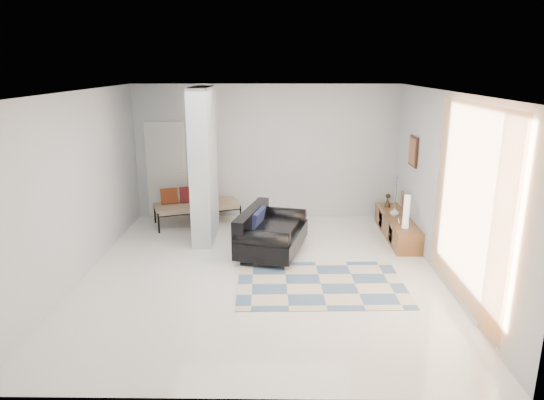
{
  "coord_description": "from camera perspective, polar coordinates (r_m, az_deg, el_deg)",
  "views": [
    {
      "loc": [
        0.26,
        -7.05,
        3.16
      ],
      "look_at": [
        0.16,
        0.6,
        1.03
      ],
      "focal_mm": 32.0,
      "sensor_mm": 36.0,
      "label": 1
    }
  ],
  "objects": [
    {
      "name": "ceiling",
      "position": [
        7.07,
        -1.38,
        12.64
      ],
      "size": [
        6.0,
        6.0,
        0.0
      ],
      "primitive_type": "plane",
      "rotation": [
        3.14,
        0.0,
        0.0
      ],
      "color": "white",
      "rests_on": "wall_back"
    },
    {
      "name": "daybed",
      "position": [
        10.05,
        -8.98,
        -0.45
      ],
      "size": [
        1.82,
        1.23,
        0.77
      ],
      "rotation": [
        0.0,
        0.0,
        0.35
      ],
      "color": "black",
      "rests_on": "floor"
    },
    {
      "name": "curtain",
      "position": [
        6.6,
        22.15,
        -0.63
      ],
      "size": [
        0.0,
        2.55,
        2.55
      ],
      "primitive_type": "plane",
      "rotation": [
        1.57,
        0.0,
        1.57
      ],
      "color": "#FF9A43",
      "rests_on": "wall_right"
    },
    {
      "name": "loveseat",
      "position": [
        8.43,
        -0.37,
        -3.87
      ],
      "size": [
        1.31,
        1.8,
        0.76
      ],
      "rotation": [
        0.0,
        0.0,
        -0.24
      ],
      "color": "silver",
      "rests_on": "floor"
    },
    {
      "name": "wall_front",
      "position": [
        4.43,
        -2.68,
        -7.9
      ],
      "size": [
        6.0,
        0.0,
        6.0
      ],
      "primitive_type": "plane",
      "rotation": [
        -1.57,
        0.0,
        0.0
      ],
      "color": "silver",
      "rests_on": "ground"
    },
    {
      "name": "partition_column",
      "position": [
        8.93,
        -8.03,
        4.05
      ],
      "size": [
        0.35,
        1.2,
        2.8
      ],
      "primitive_type": "cube",
      "color": "silver",
      "rests_on": "floor"
    },
    {
      "name": "area_rug",
      "position": [
        7.38,
        5.75,
        -9.81
      ],
      "size": [
        2.52,
        1.72,
        0.01
      ],
      "primitive_type": "cube",
      "rotation": [
        0.0,
        0.0,
        0.03
      ],
      "color": "beige",
      "rests_on": "floor"
    },
    {
      "name": "cylinder_lamp",
      "position": [
        8.77,
        15.53,
        -1.33
      ],
      "size": [
        0.11,
        0.11,
        0.59
      ],
      "primitive_type": "cylinder",
      "color": "silver",
      "rests_on": "media_console"
    },
    {
      "name": "vase",
      "position": [
        9.45,
        14.25,
        -1.37
      ],
      "size": [
        0.18,
        0.18,
        0.17
      ],
      "primitive_type": "imported",
      "rotation": [
        0.0,
        0.0,
        0.13
      ],
      "color": "silver",
      "rests_on": "media_console"
    },
    {
      "name": "wall_art",
      "position": [
        9.22,
        16.31,
        5.51
      ],
      "size": [
        0.04,
        0.45,
        0.55
      ],
      "primitive_type": "cube",
      "color": "#351A0E",
      "rests_on": "wall_right"
    },
    {
      "name": "wall_back",
      "position": [
        10.21,
        -0.72,
        5.64
      ],
      "size": [
        6.0,
        0.0,
        6.0
      ],
      "primitive_type": "plane",
      "rotation": [
        1.57,
        0.0,
        0.0
      ],
      "color": "silver",
      "rests_on": "ground"
    },
    {
      "name": "media_console",
      "position": [
        9.51,
        14.48,
        -3.04
      ],
      "size": [
        0.45,
        2.0,
        0.8
      ],
      "color": "brown",
      "rests_on": "floor"
    },
    {
      "name": "hallway_door",
      "position": [
        10.51,
        -12.26,
        3.46
      ],
      "size": [
        0.85,
        0.06,
        2.04
      ],
      "primitive_type": "cube",
      "color": "silver",
      "rests_on": "floor"
    },
    {
      "name": "wall_left",
      "position": [
        7.87,
        -21.76,
        1.51
      ],
      "size": [
        0.0,
        6.0,
        6.0
      ],
      "primitive_type": "plane",
      "rotation": [
        1.57,
        0.0,
        1.57
      ],
      "color": "silver",
      "rests_on": "ground"
    },
    {
      "name": "floor",
      "position": [
        7.73,
        -1.24,
        -8.56
      ],
      "size": [
        6.0,
        6.0,
        0.0
      ],
      "primitive_type": "plane",
      "color": "white",
      "rests_on": "ground"
    },
    {
      "name": "bronze_figurine",
      "position": [
        10.03,
        13.46,
        -0.04
      ],
      "size": [
        0.16,
        0.16,
        0.27
      ],
      "primitive_type": null,
      "rotation": [
        0.0,
        0.0,
        -0.15
      ],
      "color": "#302215",
      "rests_on": "media_console"
    },
    {
      "name": "wall_right",
      "position": [
        7.68,
        19.65,
        1.4
      ],
      "size": [
        0.0,
        6.0,
        6.0
      ],
      "primitive_type": "plane",
      "rotation": [
        1.57,
        0.0,
        -1.57
      ],
      "color": "silver",
      "rests_on": "ground"
    }
  ]
}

